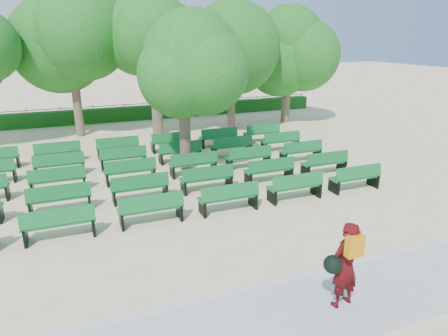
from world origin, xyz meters
name	(u,v)px	position (x,y,z in m)	size (l,w,h in m)	color
ground	(208,189)	(0.00, 0.00, 0.00)	(120.00, 120.00, 0.00)	beige
paving	(325,306)	(0.00, -7.40, 0.03)	(30.00, 2.20, 0.06)	beige
curb	(296,276)	(0.00, -6.25, 0.05)	(30.00, 0.12, 0.10)	silver
hedge	(140,113)	(0.00, 14.00, 0.45)	(26.00, 0.70, 0.90)	#185918
fence	(140,118)	(0.00, 14.40, 0.00)	(26.00, 0.10, 1.02)	black
tree_line	(153,132)	(0.00, 10.00, 0.00)	(21.80, 6.80, 7.04)	#227221
bench_array	(162,176)	(-1.34, 1.75, 0.10)	(1.97, 0.67, 1.23)	#126C2C
tree_among	(183,76)	(-0.18, 2.36, 3.96)	(4.50, 4.50, 6.00)	brown
person	(344,264)	(0.30, -7.50, 1.04)	(0.93, 0.59, 1.90)	#42090C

